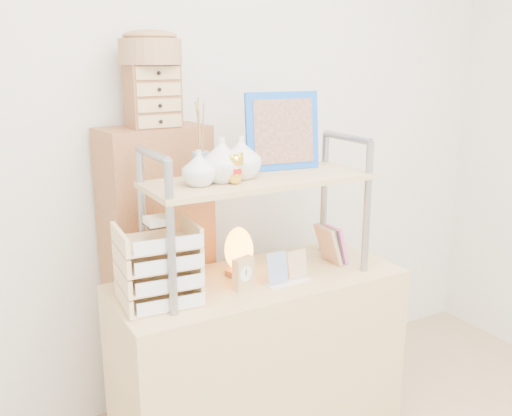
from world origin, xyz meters
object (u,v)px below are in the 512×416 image
(cabinet, at_px, (159,279))
(salt_lamp, at_px, (239,251))
(letter_tray, at_px, (160,269))
(desk, at_px, (258,360))

(cabinet, bearing_deg, salt_lamp, -56.65)
(letter_tray, bearing_deg, salt_lamp, 15.18)
(desk, bearing_deg, letter_tray, -176.66)
(cabinet, height_order, letter_tray, cabinet)
(cabinet, height_order, salt_lamp, cabinet)
(letter_tray, xyz_separation_m, salt_lamp, (0.38, 0.10, -0.03))
(cabinet, distance_m, letter_tray, 0.47)
(desk, distance_m, letter_tray, 0.67)
(letter_tray, distance_m, salt_lamp, 0.40)
(salt_lamp, bearing_deg, letter_tray, -164.82)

